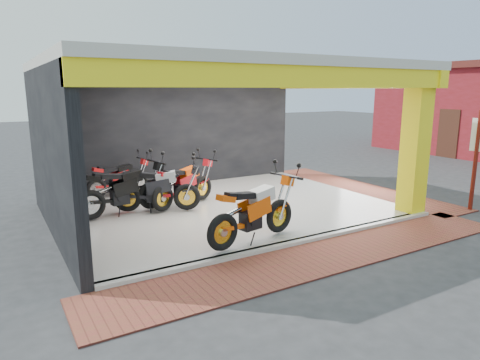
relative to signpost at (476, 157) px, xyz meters
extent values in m
plane|color=#2D2D30|center=(-5.40, 1.32, -1.41)|extent=(80.00, 80.00, 0.00)
cube|color=silver|center=(-5.40, 3.32, -1.36)|extent=(8.00, 6.00, 0.10)
cube|color=beige|center=(-5.40, 3.32, 2.19)|extent=(8.40, 6.40, 0.20)
cube|color=black|center=(-5.40, 6.42, 0.34)|extent=(8.20, 0.20, 3.50)
cube|color=black|center=(-9.50, 3.32, 0.34)|extent=(0.20, 6.20, 3.50)
cube|color=yellow|center=(-1.65, 0.57, 0.34)|extent=(0.50, 0.50, 3.50)
cube|color=yellow|center=(-5.40, 0.32, 1.89)|extent=(8.40, 0.30, 0.40)
cube|color=yellow|center=(-1.40, 3.32, 1.89)|extent=(0.30, 6.40, 0.40)
cube|color=silver|center=(-5.40, 0.30, -1.36)|extent=(8.00, 0.20, 0.10)
cube|color=brown|center=(-5.40, -0.48, -1.40)|extent=(9.00, 1.40, 0.03)
cube|color=brown|center=(-0.60, 3.32, -1.40)|extent=(1.40, 7.00, 0.03)
cube|color=#3F1E14|center=(7.58, 5.82, -0.31)|extent=(0.06, 1.00, 2.20)
cylinder|color=#5D150E|center=(0.00, 0.00, -0.12)|extent=(0.10, 0.10, 2.58)
cube|color=white|center=(0.00, 0.00, 0.55)|extent=(0.07, 0.36, 0.82)
camera|label=1|loc=(-10.57, -6.14, 1.65)|focal=32.00mm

